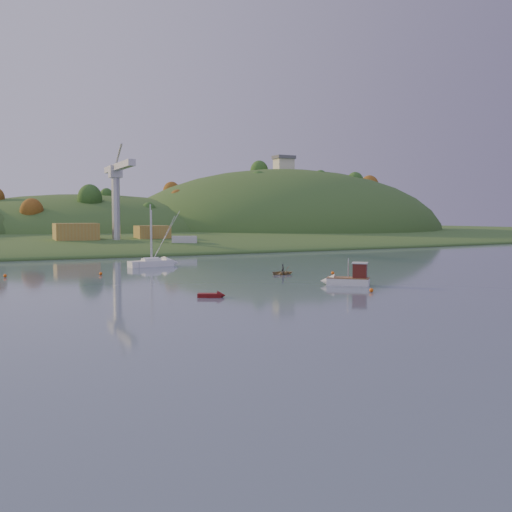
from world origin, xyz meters
name	(u,v)px	position (x,y,z in m)	size (l,w,h in m)	color
ground	(432,332)	(0.00, 0.00, 0.00)	(500.00, 500.00, 0.00)	#3A4C60
far_shore	(56,237)	(0.00, 230.00, 0.00)	(620.00, 220.00, 1.50)	#28441B
shore_slope	(81,243)	(0.00, 165.00, 0.00)	(640.00, 150.00, 7.00)	#28441B
hill_center	(88,238)	(10.00, 210.00, 0.00)	(140.00, 120.00, 36.00)	#28441B
hill_right	(284,236)	(95.00, 195.00, 0.00)	(150.00, 130.00, 60.00)	#28441B
hilltop_house	(284,162)	(95.00, 195.00, 33.40)	(9.00, 7.00, 6.45)	beige
hillside_trees	(72,241)	(0.00, 185.00, 0.00)	(280.00, 50.00, 32.00)	#264C1B
wharf	(126,245)	(5.00, 122.00, 1.20)	(42.00, 16.00, 2.40)	slate
shed_west	(76,232)	(-8.00, 123.00, 4.80)	(11.00, 8.00, 4.80)	#A47B36
shed_east	(152,233)	(13.00, 124.00, 4.40)	(9.00, 7.00, 4.00)	#A47B36
dock_crane	(117,185)	(2.00, 118.39, 17.17)	(3.20, 28.00, 20.30)	#B7B7BC
fishing_boat	(345,278)	(11.53, 28.17, 0.91)	(6.10, 5.79, 4.10)	silver
sailboat_near	(152,263)	(-3.38, 67.17, 0.68)	(7.65, 4.53, 10.18)	silver
sailboat_far	(151,263)	(-3.74, 66.58, 0.73)	(8.36, 3.54, 11.23)	white
canoe	(283,272)	(10.88, 43.88, 0.34)	(2.31, 3.24, 0.67)	#9F8858
paddler	(283,270)	(10.88, 43.88, 0.70)	(0.51, 0.33, 1.40)	black
red_tender	(215,295)	(-8.06, 25.45, 0.22)	(3.30, 2.39, 1.07)	#5E0D0E
work_vessel	(184,246)	(16.99, 108.00, 1.39)	(16.09, 9.97, 3.90)	#525B6C
buoy_0	(371,290)	(10.37, 21.07, 0.25)	(0.50, 0.50, 0.50)	#E1540B
buoy_1	(333,273)	(17.84, 40.39, 0.25)	(0.50, 0.50, 0.50)	#E1540B
buoy_2	(5,276)	(-28.26, 58.71, 0.25)	(0.50, 0.50, 0.50)	#E1540B
buoy_3	(101,274)	(-14.86, 55.49, 0.25)	(0.50, 0.50, 0.50)	#E1540B
buoy_4	(151,266)	(-3.92, 66.03, 0.25)	(0.50, 0.50, 0.50)	#E1540B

